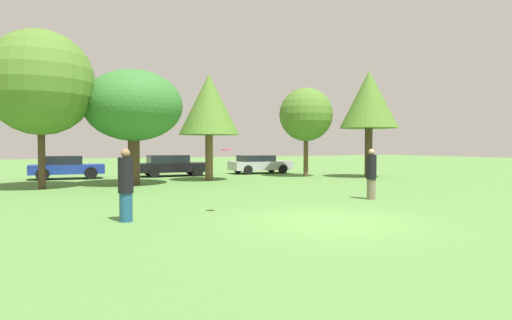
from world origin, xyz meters
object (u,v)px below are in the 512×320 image
object	(u,v)px
frisbee	(226,150)
parked_car_blue	(65,167)
tree_1	(40,83)
tree_4	(306,115)
tree_2	(133,106)
person_catcher	(371,174)
parked_car_black	(172,165)
parked_car_silver	(259,164)
person_thrower	(126,185)
tree_5	(369,100)
tree_3	(209,105)

from	to	relation	value
frisbee	parked_car_blue	bearing A→B (deg)	101.52
tree_1	tree_4	size ratio (longest dim) A/B	1.27
frisbee	tree_2	distance (m)	10.41
person_catcher	frisbee	xyz separation A→B (m)	(-5.87, -0.76, 0.89)
frisbee	tree_4	world-z (taller)	tree_4
tree_4	parked_car_blue	xyz separation A→B (m)	(-13.30, 4.54, -3.09)
parked_car_black	parked_car_silver	xyz separation A→B (m)	(6.10, -0.08, -0.04)
frisbee	tree_2	size ratio (longest dim) A/B	0.05
tree_2	person_thrower	bearing A→B (deg)	-102.16
tree_5	parked_car_silver	size ratio (longest dim) A/B	1.52
tree_4	tree_5	distance (m)	3.85
person_thrower	frisbee	bearing A→B (deg)	-5.13
person_catcher	tree_3	xyz separation A→B (m)	(-2.15, 10.47, 3.21)
tree_3	tree_4	bearing A→B (deg)	0.98
tree_2	parked_car_black	size ratio (longest dim) A/B	1.25
frisbee	tree_4	xyz separation A→B (m)	(10.06, 11.34, 2.01)
frisbee	tree_3	distance (m)	12.05
person_thrower	frisbee	world-z (taller)	person_thrower
person_catcher	tree_4	bearing A→B (deg)	-116.66
tree_1	tree_3	world-z (taller)	tree_1
tree_4	parked_car_blue	size ratio (longest dim) A/B	1.35
tree_3	tree_2	bearing A→B (deg)	-166.31
tree_2	tree_4	size ratio (longest dim) A/B	1.01
tree_2	tree_4	bearing A→B (deg)	6.14
tree_4	parked_car_silver	xyz separation A→B (m)	(-1.14, 4.05, -3.14)
person_thrower	frisbee	size ratio (longest dim) A/B	6.22
parked_car_black	tree_5	bearing A→B (deg)	-27.80
tree_2	tree_3	size ratio (longest dim) A/B	0.95
tree_5	parked_car_silver	bearing A→B (deg)	124.85
tree_2	tree_4	distance (m)	10.64
parked_car_black	frisbee	bearing A→B (deg)	-97.23
tree_2	tree_5	world-z (taller)	tree_5
tree_1	tree_5	size ratio (longest dim) A/B	1.08
frisbee	parked_car_silver	distance (m)	17.82
tree_4	parked_car_silver	bearing A→B (deg)	105.73
person_catcher	parked_car_blue	xyz separation A→B (m)	(-9.10, 15.12, -0.20)
person_thrower	tree_5	size ratio (longest dim) A/B	0.28
tree_3	tree_4	world-z (taller)	tree_3
parked_car_silver	tree_5	bearing A→B (deg)	-52.04
tree_4	tree_5	world-z (taller)	tree_5
frisbee	parked_car_black	xyz separation A→B (m)	(2.82, 15.47, -1.09)
tree_2	tree_4	world-z (taller)	tree_2
parked_car_silver	parked_car_blue	bearing A→B (deg)	-179.18
frisbee	tree_5	bearing A→B (deg)	35.07
tree_3	parked_car_black	xyz separation A→B (m)	(-0.89, 4.24, -3.42)
tree_1	parked_car_blue	bearing A→B (deg)	77.74
person_thrower	tree_2	bearing A→B (deg)	72.82
tree_1	tree_3	bearing A→B (deg)	7.96
parked_car_silver	tree_2	bearing A→B (deg)	-148.06
tree_3	person_catcher	bearing A→B (deg)	-78.38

